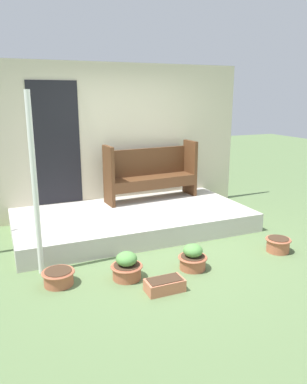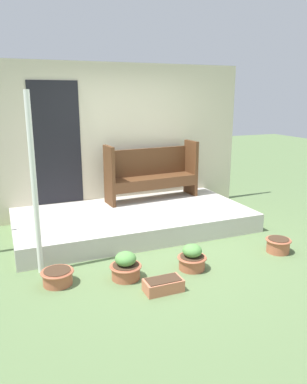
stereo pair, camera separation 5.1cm
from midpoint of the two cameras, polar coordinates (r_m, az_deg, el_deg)
name	(u,v)px [view 1 (the left image)]	position (r m, az deg, el deg)	size (l,w,h in m)	color
ground_plane	(159,249)	(5.24, 0.61, -8.69)	(24.00, 24.00, 0.00)	#5B7547
porch_slab	(133,220)	(5.98, -3.39, -4.26)	(3.63, 1.85, 0.29)	beige
house_wall	(111,141)	(6.60, -6.69, 7.77)	(4.83, 0.08, 2.60)	beige
support_post	(35,187)	(4.45, -17.96, 0.78)	(0.07, 0.07, 2.13)	white
bench	(151,171)	(6.53, -0.67, 3.20)	(1.66, 0.52, 0.99)	#54331C
flower_pot_left	(58,277)	(4.44, -14.60, -12.40)	(0.37, 0.37, 0.17)	#B26042
flower_pot_middle	(127,267)	(4.42, -4.44, -11.34)	(0.37, 0.37, 0.33)	#B26042
flower_pot_right	(193,258)	(4.66, 5.68, -10.00)	(0.36, 0.36, 0.32)	#B26042
flower_pot_far_right	(278,244)	(5.39, 18.19, -7.55)	(0.34, 0.34, 0.19)	#B26042
planter_box_rect	(165,285)	(4.19, 1.34, -13.99)	(0.42, 0.22, 0.14)	#C67251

